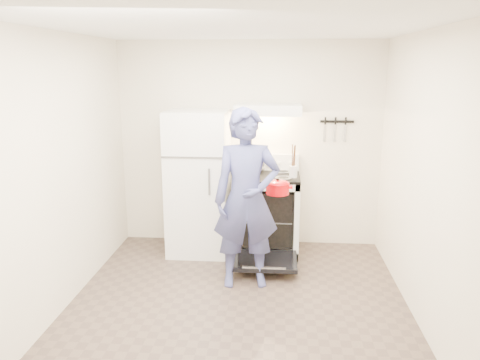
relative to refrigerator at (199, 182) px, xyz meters
name	(u,v)px	position (x,y,z in m)	size (l,w,h in m)	color
floor	(237,311)	(0.58, -1.45, -0.85)	(3.60, 3.60, 0.00)	brown
back_wall	(249,145)	(0.58, 0.35, 0.40)	(3.20, 0.02, 2.50)	silver
refrigerator	(199,182)	(0.00, 0.00, 0.00)	(0.70, 0.70, 1.70)	white
stove_body	(266,215)	(0.81, 0.02, -0.39)	(0.76, 0.65, 0.92)	white
cooktop	(267,176)	(0.81, 0.02, 0.09)	(0.76, 0.65, 0.03)	black
backsplash	(268,162)	(0.81, 0.31, 0.20)	(0.76, 0.07, 0.20)	white
oven_door	(265,261)	(0.81, -0.57, -0.72)	(0.70, 0.54, 0.04)	black
oven_rack	(266,216)	(0.81, 0.02, -0.41)	(0.60, 0.52, 0.01)	slate
range_hood	(268,109)	(0.81, 0.10, 0.86)	(0.76, 0.50, 0.12)	white
knife_strip	(337,122)	(1.63, 0.33, 0.70)	(0.40, 0.02, 0.03)	black
pizza_stone	(273,217)	(0.88, -0.04, -0.40)	(0.32, 0.32, 0.02)	#926E54
tea_kettle	(258,161)	(0.70, 0.17, 0.24)	(0.23, 0.19, 0.28)	silver
utensil_jar	(293,172)	(1.11, -0.19, 0.20)	(0.09, 0.09, 0.13)	silver
person	(247,199)	(0.63, -0.87, 0.06)	(0.66, 0.43, 1.81)	navy
dutch_oven	(278,189)	(0.94, -0.57, 0.09)	(0.31, 0.24, 0.21)	red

